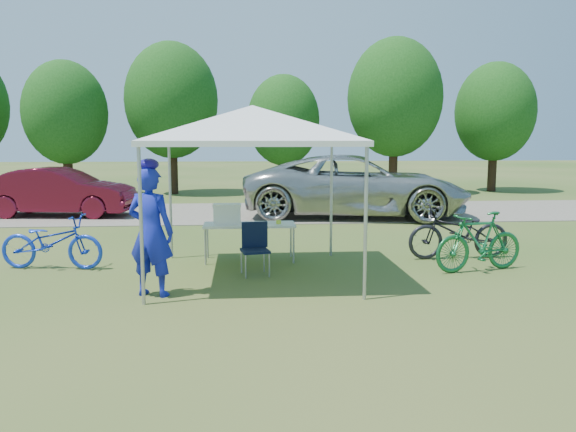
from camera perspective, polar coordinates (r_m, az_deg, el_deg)
name	(u,v)px	position (r m, az deg, el deg)	size (l,w,h in m)	color
ground	(254,276)	(9.19, -3.50, -6.07)	(100.00, 100.00, 0.00)	#2D5119
gravel_strip	(249,212)	(17.07, -4.01, 0.37)	(24.00, 5.00, 0.02)	gray
canopy	(252,110)	(8.94, -3.64, 10.68)	(4.53, 4.53, 3.00)	#A5A5AA
treeline	(239,106)	(23.01, -4.99, 11.04)	(24.89, 4.28, 6.30)	#382314
folding_table	(249,226)	(10.22, -3.94, -1.03)	(1.65, 0.69, 0.68)	white
folding_chair	(255,244)	(9.23, -3.38, -2.84)	(0.50, 0.52, 0.85)	black
cooler	(227,214)	(10.19, -6.20, 0.21)	(0.51, 0.34, 0.37)	white
ice_cream_cup	(279,222)	(10.18, -0.97, -0.61)	(0.09, 0.09, 0.07)	#CDE736
cyclist	(151,232)	(8.08, -13.77, -1.60)	(0.66, 0.44, 1.82)	#1621B6
bike_blue	(52,242)	(10.38, -22.87, -2.45)	(0.62, 1.77, 0.93)	blue
bike_green	(479,242)	(9.93, 18.86, -2.49)	(0.47, 1.67, 1.00)	#176734
bike_dark	(459,232)	(10.85, 16.99, -1.56)	(0.67, 1.91, 1.01)	black
minivan	(356,186)	(16.15, 6.92, 3.08)	(2.91, 6.32, 1.76)	#B3B3AE
sedan	(60,192)	(17.38, -22.13, 2.28)	(1.47, 4.20, 1.39)	#570E1E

